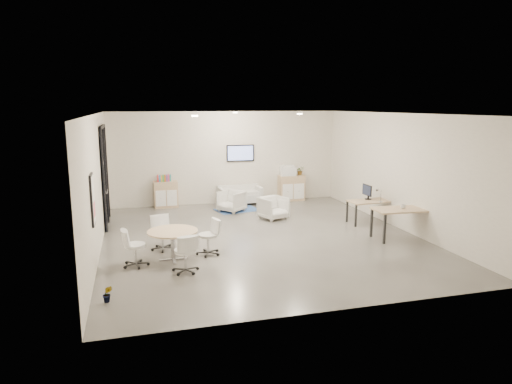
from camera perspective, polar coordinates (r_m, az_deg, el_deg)
The scene contains 21 objects.
room_shell at distance 11.67m, azimuth 0.67°, elevation 1.88°, with size 9.60×10.60×4.80m.
glass_door at distance 13.75m, azimuth -18.40°, elevation 2.28°, with size 0.09×1.90×2.85m.
artwork at distance 9.70m, azimuth -19.75°, elevation -0.93°, with size 0.05×0.54×1.04m.
wall_tv at distance 16.06m, azimuth -1.97°, elevation 4.88°, with size 0.98×0.06×0.58m.
ceiling_spots at distance 12.28m, azimuth -1.30°, elevation 9.73°, with size 3.14×4.14×0.03m.
sideboard_left at distance 15.67m, azimuth -11.20°, elevation -0.31°, with size 0.79×0.41×0.89m.
sideboard_right at distance 16.56m, azimuth 4.44°, elevation 0.52°, with size 0.92×0.44×0.92m.
books at distance 15.58m, azimuth -11.42°, elevation 1.69°, with size 0.46×0.14×0.22m.
printer at distance 16.41m, azimuth 4.00°, elevation 2.68°, with size 0.56×0.48×0.37m.
loveseat at distance 15.93m, azimuth -2.06°, elevation -0.45°, with size 1.51×0.81×0.55m.
blue_rug at distance 15.08m, azimuth -2.37°, elevation -2.24°, with size 1.36×0.91×0.01m, color #304E93.
armchair_left at distance 14.80m, azimuth -3.08°, elevation -1.04°, with size 0.73×0.68×0.75m, color beige.
armchair_right at distance 13.84m, azimuth 2.19°, elevation -1.86°, with size 0.73×0.68×0.75m, color beige.
desk_rear at distance 13.73m, azimuth 14.13°, elevation -1.30°, with size 1.35×0.76×0.68m.
desk_front at distance 12.36m, azimuth 17.88°, elevation -2.35°, with size 1.55×0.84×0.79m.
monitor at distance 13.78m, azimuth 13.73°, elevation 0.06°, with size 0.20×0.50×0.44m.
round_table at distance 10.32m, azimuth -10.38°, elevation -5.22°, with size 1.12×1.12×0.68m.
meeting_chairs at distance 10.37m, azimuth -10.34°, elevation -6.20°, with size 2.33×2.33×0.82m.
plant_cabinet at distance 16.60m, azimuth 5.54°, elevation 2.56°, with size 0.27×0.31×0.24m, color #3F7F3F.
plant_floor at distance 8.64m, azimuth -18.04°, elevation -12.54°, with size 0.17×0.31×0.14m, color #3F7F3F.
cup at distance 12.33m, azimuth 17.91°, elevation -1.70°, with size 0.13×0.10×0.13m, color white.
Camera 1 is at (-3.15, -11.08, 3.42)m, focal length 32.00 mm.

